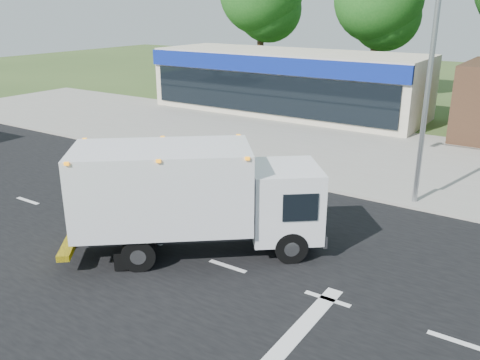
# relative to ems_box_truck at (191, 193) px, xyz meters

# --- Properties ---
(ground) EXTENTS (120.00, 120.00, 0.00)m
(ground) POSITION_rel_ems_box_truck_xyz_m (1.37, -0.20, -1.85)
(ground) COLOR #385123
(ground) RESTS_ON ground
(road_asphalt) EXTENTS (60.00, 14.00, 0.02)m
(road_asphalt) POSITION_rel_ems_box_truck_xyz_m (1.37, -0.20, -1.85)
(road_asphalt) COLOR black
(road_asphalt) RESTS_ON ground
(sidewalk) EXTENTS (60.00, 2.40, 0.12)m
(sidewalk) POSITION_rel_ems_box_truck_xyz_m (1.37, 8.00, -1.79)
(sidewalk) COLOR gray
(sidewalk) RESTS_ON ground
(parking_apron) EXTENTS (60.00, 9.00, 0.02)m
(parking_apron) POSITION_rel_ems_box_truck_xyz_m (1.37, 13.80, -1.84)
(parking_apron) COLOR gray
(parking_apron) RESTS_ON ground
(lane_markings) EXTENTS (55.20, 7.00, 0.01)m
(lane_markings) POSITION_rel_ems_box_truck_xyz_m (2.72, -1.55, -1.83)
(lane_markings) COLOR silver
(lane_markings) RESTS_ON road_asphalt
(ems_box_truck) EXTENTS (7.02, 6.30, 3.21)m
(ems_box_truck) POSITION_rel_ems_box_truck_xyz_m (0.00, 0.00, 0.00)
(ems_box_truck) COLOR black
(ems_box_truck) RESTS_ON ground
(emergency_worker) EXTENTS (0.64, 0.73, 1.81)m
(emergency_worker) POSITION_rel_ems_box_truck_xyz_m (-2.60, -0.44, -0.96)
(emergency_worker) COLOR tan
(emergency_worker) RESTS_ON ground
(retail_strip_mall) EXTENTS (18.00, 6.20, 4.00)m
(retail_strip_mall) POSITION_rel_ems_box_truck_xyz_m (-7.63, 19.73, 0.16)
(retail_strip_mall) COLOR beige
(retail_strip_mall) RESTS_ON ground
(traffic_signal_pole) EXTENTS (3.51, 0.25, 8.00)m
(traffic_signal_pole) POSITION_rel_ems_box_truck_xyz_m (3.72, 7.40, 3.07)
(traffic_signal_pole) COLOR gray
(traffic_signal_pole) RESTS_ON ground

